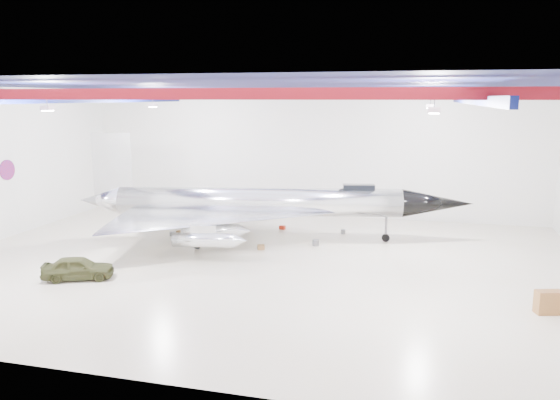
# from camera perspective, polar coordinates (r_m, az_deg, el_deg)

# --- Properties ---
(floor) EXTENTS (40.00, 40.00, 0.00)m
(floor) POSITION_cam_1_polar(r_m,az_deg,el_deg) (34.53, -2.18, -6.61)
(floor) COLOR beige
(floor) RESTS_ON ground
(wall_back) EXTENTS (40.00, 0.00, 40.00)m
(wall_back) POSITION_cam_1_polar(r_m,az_deg,el_deg) (47.78, 2.93, 4.94)
(wall_back) COLOR silver
(wall_back) RESTS_ON floor
(ceiling) EXTENTS (40.00, 40.00, 0.00)m
(ceiling) POSITION_cam_1_polar(r_m,az_deg,el_deg) (32.99, -2.32, 11.96)
(ceiling) COLOR #0A0F38
(ceiling) RESTS_ON wall_back
(ceiling_structure) EXTENTS (39.50, 29.50, 1.08)m
(ceiling_structure) POSITION_cam_1_polar(r_m,az_deg,el_deg) (32.98, -2.31, 10.79)
(ceiling_structure) COLOR maroon
(ceiling_structure) RESTS_ON ceiling
(wall_roundel) EXTENTS (0.10, 1.50, 1.50)m
(wall_roundel) POSITION_cam_1_polar(r_m,az_deg,el_deg) (44.95, -26.62, 2.83)
(wall_roundel) COLOR #B21414
(wall_roundel) RESTS_ON wall_left
(jet_aircraft) EXTENTS (28.29, 19.17, 7.77)m
(jet_aircraft) POSITION_cam_1_polar(r_m,az_deg,el_deg) (39.43, -2.26, -0.61)
(jet_aircraft) COLOR silver
(jet_aircraft) RESTS_ON floor
(jeep) EXTENTS (4.25, 2.96, 1.34)m
(jeep) POSITION_cam_1_polar(r_m,az_deg,el_deg) (33.44, -20.35, -6.66)
(jeep) COLOR #3A3D1E
(jeep) RESTS_ON floor
(desk) EXTENTS (1.37, 0.95, 1.14)m
(desk) POSITION_cam_1_polar(r_m,az_deg,el_deg) (29.61, 26.27, -9.56)
(desk) COLOR brown
(desk) RESTS_ON floor
(crate_ply) EXTENTS (0.64, 0.57, 0.37)m
(crate_ply) POSITION_cam_1_polar(r_m,az_deg,el_deg) (41.87, -10.34, -3.42)
(crate_ply) COLOR olive
(crate_ply) RESTS_ON floor
(toolbox_red) EXTENTS (0.50, 0.44, 0.30)m
(toolbox_red) POSITION_cam_1_polar(r_m,az_deg,el_deg) (43.13, 0.25, -2.88)
(toolbox_red) COLOR #9F210F
(toolbox_red) RESTS_ON floor
(engine_drum) EXTENTS (0.56, 0.56, 0.43)m
(engine_drum) POSITION_cam_1_polar(r_m,az_deg,el_deg) (38.51, 3.76, -4.47)
(engine_drum) COLOR #59595B
(engine_drum) RESTS_ON floor
(crate_small) EXTENTS (0.51, 0.46, 0.30)m
(crate_small) POSITION_cam_1_polar(r_m,az_deg,el_deg) (41.91, -11.15, -3.49)
(crate_small) COLOR #59595B
(crate_small) RESTS_ON floor
(oil_barrel) EXTENTS (0.59, 0.53, 0.34)m
(oil_barrel) POSITION_cam_1_polar(r_m,az_deg,el_deg) (37.48, -2.00, -4.95)
(oil_barrel) COLOR olive
(oil_barrel) RESTS_ON floor
(spares_box) EXTENTS (0.41, 0.41, 0.32)m
(spares_box) POSITION_cam_1_polar(r_m,az_deg,el_deg) (42.01, 6.60, -3.31)
(spares_box) COLOR #59595B
(spares_box) RESTS_ON floor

